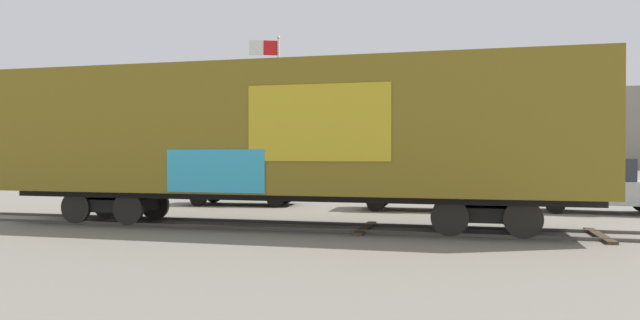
# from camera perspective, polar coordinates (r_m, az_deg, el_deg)

# --- Properties ---
(ground_plane) EXTENTS (260.00, 260.00, 0.00)m
(ground_plane) POSITION_cam_1_polar(r_m,az_deg,el_deg) (15.70, -3.12, -6.74)
(ground_plane) COLOR slate
(track) EXTENTS (60.02, 3.12, 0.08)m
(track) POSITION_cam_1_polar(r_m,az_deg,el_deg) (15.53, -0.97, -6.67)
(track) COLOR #4C4742
(track) RESTS_ON ground_plane
(freight_car) EXTENTS (16.25, 3.31, 4.63)m
(freight_car) POSITION_cam_1_polar(r_m,az_deg,el_deg) (15.61, -3.47, 2.82)
(freight_car) COLOR olive
(freight_car) RESTS_ON ground_plane
(flagpole) EXTENTS (1.49, 0.73, 8.16)m
(flagpole) POSITION_cam_1_polar(r_m,az_deg,el_deg) (29.72, -4.75, 6.84)
(flagpole) COLOR silver
(flagpole) RESTS_ON ground_plane
(hillside) EXTENTS (111.51, 29.29, 15.48)m
(hillside) POSITION_cam_1_polar(r_m,az_deg,el_deg) (93.88, 11.70, 2.64)
(hillside) COLOR gray
(hillside) RESTS_ON ground_plane
(parked_car_black) EXTENTS (4.62, 2.27, 1.69)m
(parked_car_black) POSITION_cam_1_polar(r_m,az_deg,el_deg) (22.59, -7.76, -2.37)
(parked_car_black) COLOR black
(parked_car_black) RESTS_ON ground_plane
(parked_car_tan) EXTENTS (4.34, 2.03, 1.79)m
(parked_car_tan) POSITION_cam_1_polar(r_m,az_deg,el_deg) (20.60, 9.88, -2.56)
(parked_car_tan) COLOR #9E8966
(parked_car_tan) RESTS_ON ground_plane
(parked_car_silver) EXTENTS (4.38, 2.33, 1.86)m
(parked_car_silver) POSITION_cam_1_polar(r_m,az_deg,el_deg) (21.61, 26.23, -2.32)
(parked_car_silver) COLOR #B7BABF
(parked_car_silver) RESTS_ON ground_plane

